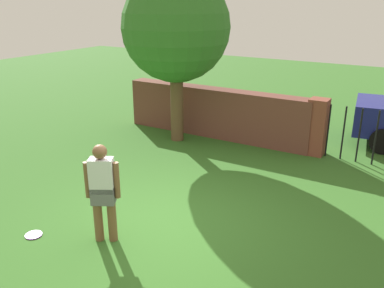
# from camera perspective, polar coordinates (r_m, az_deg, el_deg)

# --- Properties ---
(ground_plane) EXTENTS (40.00, 40.00, 0.00)m
(ground_plane) POSITION_cam_1_polar(r_m,az_deg,el_deg) (7.19, -3.46, -10.93)
(ground_plane) COLOR #336623
(brick_wall) EXTENTS (5.36, 0.50, 1.34)m
(brick_wall) POSITION_cam_1_polar(r_m,az_deg,el_deg) (11.33, 3.30, 4.40)
(brick_wall) COLOR brown
(brick_wall) RESTS_ON ground
(tree) EXTENTS (2.74, 2.74, 4.33)m
(tree) POSITION_cam_1_polar(r_m,az_deg,el_deg) (10.61, -2.26, 15.82)
(tree) COLOR brown
(tree) RESTS_ON ground
(person) EXTENTS (0.48, 0.37, 1.62)m
(person) POSITION_cam_1_polar(r_m,az_deg,el_deg) (6.45, -12.34, -6.16)
(person) COLOR brown
(person) RESTS_ON ground
(fence_gate) EXTENTS (2.75, 0.44, 1.40)m
(fence_gate) POSITION_cam_1_polar(r_m,az_deg,el_deg) (10.20, 23.28, 1.19)
(fence_gate) COLOR brown
(fence_gate) RESTS_ON ground
(frisbee_purple) EXTENTS (0.27, 0.27, 0.02)m
(frisbee_purple) POSITION_cam_1_polar(r_m,az_deg,el_deg) (7.32, -21.21, -11.74)
(frisbee_purple) COLOR purple
(frisbee_purple) RESTS_ON ground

